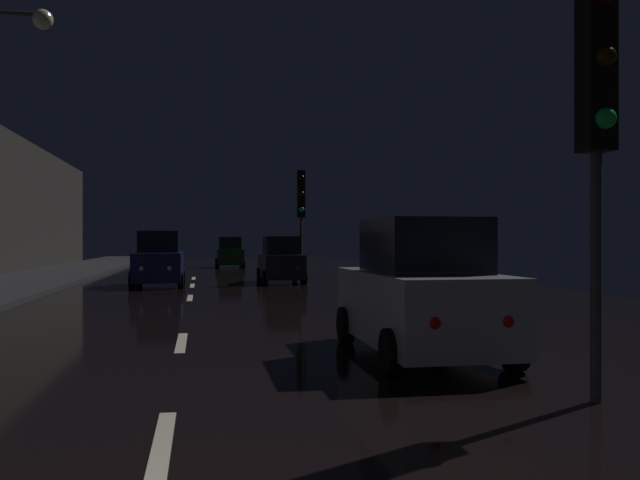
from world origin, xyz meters
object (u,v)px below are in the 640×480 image
at_px(traffic_light_far_right, 301,202).
at_px(car_approaching_headlights, 159,261).
at_px(car_parked_right_far, 281,261).
at_px(car_distant_taillights, 230,253).
at_px(car_parked_right_near, 420,293).
at_px(traffic_light_near_right, 597,91).

distance_m(traffic_light_far_right, car_approaching_headlights, 6.08).
height_order(car_parked_right_far, car_distant_taillights, car_distant_taillights).
bearing_deg(car_parked_right_near, car_parked_right_far, 0.00).
height_order(car_parked_right_near, car_parked_right_far, car_parked_right_near).
bearing_deg(traffic_light_near_right, traffic_light_far_right, -177.51).
bearing_deg(traffic_light_far_right, car_parked_right_near, -0.48).
distance_m(car_approaching_headlights, car_parked_right_near, 17.05).
distance_m(traffic_light_near_right, car_parked_right_far, 20.82).
height_order(car_parked_right_near, car_distant_taillights, car_parked_right_near).
distance_m(car_parked_right_near, car_distant_taillights, 33.45).
xyz_separation_m(traffic_light_far_right, car_approaching_headlights, (-5.53, -0.99, -2.32)).
xyz_separation_m(traffic_light_far_right, car_parked_right_near, (-0.80, -17.38, -2.34)).
bearing_deg(car_parked_right_near, traffic_light_near_right, -163.70).
xyz_separation_m(traffic_light_far_right, traffic_light_near_right, (0.10, -20.45, -0.00)).
distance_m(traffic_light_near_right, car_approaching_headlights, 20.39).
xyz_separation_m(traffic_light_near_right, car_parked_right_near, (-0.90, 3.08, -2.34)).
bearing_deg(traffic_light_near_right, car_parked_right_near, -161.49).
xyz_separation_m(car_parked_right_far, car_distant_taillights, (-1.39, 15.83, 0.03)).
bearing_deg(traffic_light_near_right, car_parked_right_far, -175.30).
relative_size(traffic_light_far_right, traffic_light_near_right, 1.00).
distance_m(traffic_light_far_right, car_parked_right_near, 17.55).
height_order(traffic_light_far_right, car_parked_right_far, traffic_light_far_right).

